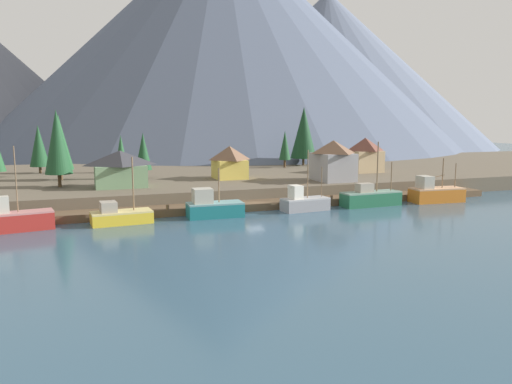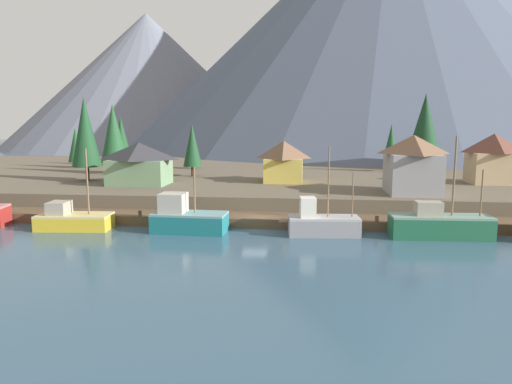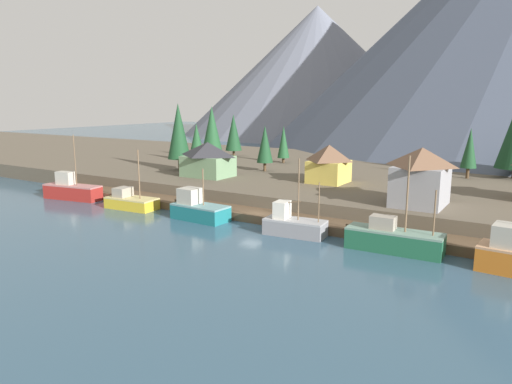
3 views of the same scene
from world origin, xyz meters
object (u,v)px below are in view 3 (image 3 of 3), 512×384
object	(u,v)px
conifer_back_left	(283,142)
fishing_boat_yellow	(131,201)
conifer_near_right	(233,133)
fishing_boat_teal	(198,209)
fishing_boat_green	(393,239)
conifer_near_left	(197,138)
conifer_back_right	(470,148)
fishing_boat_grey	(293,225)
conifer_mid_left	(179,131)
house_grey	(421,176)
conifer_far_left	(212,131)
house_green	(208,159)
house_yellow	(329,163)
conifer_mid_right	(265,144)
fishing_boat_red	(72,190)

from	to	relation	value
conifer_back_left	fishing_boat_yellow	bearing A→B (deg)	-95.36
fishing_boat_yellow	conifer_near_right	bearing A→B (deg)	101.09
fishing_boat_teal	fishing_boat_green	size ratio (longest dim) A/B	0.78
conifer_near_left	conifer_back_left	bearing A→B (deg)	1.16
conifer_back_left	conifer_back_right	distance (m)	33.60
fishing_boat_grey	conifer_near_right	xyz separation A→B (m)	(-35.98, 40.50, 6.52)
fishing_boat_grey	conifer_mid_left	world-z (taller)	conifer_mid_left
fishing_boat_green	conifer_near_right	distance (m)	62.15
fishing_boat_teal	conifer_back_left	distance (m)	37.78
fishing_boat_yellow	house_grey	size ratio (longest dim) A/B	1.15
fishing_boat_teal	fishing_boat_yellow	bearing A→B (deg)	-177.11
fishing_boat_grey	conifer_far_left	size ratio (longest dim) A/B	0.77
fishing_boat_grey	house_green	bearing A→B (deg)	141.77
fishing_boat_grey	house_grey	xyz separation A→B (m)	(10.57, 11.06, 4.76)
fishing_boat_grey	conifer_back_right	bearing A→B (deg)	65.37
conifer_near_right	conifer_back_left	size ratio (longest dim) A/B	1.26
fishing_boat_teal	conifer_mid_left	size ratio (longest dim) A/B	0.63
fishing_boat_teal	house_grey	xyz separation A→B (m)	(23.66, 11.14, 4.59)
house_green	house_yellow	size ratio (longest dim) A/B	1.33
fishing_boat_green	house_yellow	size ratio (longest dim) A/B	1.61
fishing_boat_green	conifer_mid_left	xyz separation A→B (m)	(-42.77, 17.96, 8.05)
house_green	conifer_near_left	bearing A→B (deg)	132.75
house_grey	fishing_boat_grey	bearing A→B (deg)	-133.69
conifer_back_left	conifer_back_right	xyz separation A→B (m)	(33.56, -1.34, 0.62)
house_yellow	conifer_back_right	size ratio (longest dim) A/B	0.75
fishing_boat_green	house_grey	bearing A→B (deg)	89.35
house_yellow	conifer_mid_right	size ratio (longest dim) A/B	0.74
conifer_mid_left	conifer_back_right	bearing A→B (deg)	21.02
fishing_boat_yellow	conifer_near_right	distance (m)	42.75
fishing_boat_grey	conifer_near_left	world-z (taller)	conifer_near_left
fishing_boat_teal	conifer_near_left	world-z (taller)	conifer_near_left
fishing_boat_red	conifer_mid_left	distance (m)	20.72
conifer_back_right	house_grey	bearing A→B (deg)	-94.02
conifer_far_left	fishing_boat_teal	bearing A→B (deg)	-55.70
fishing_boat_red	fishing_boat_green	bearing A→B (deg)	-8.88
conifer_near_right	conifer_mid_right	xyz separation A→B (m)	(17.39, -15.63, -0.52)
house_grey	conifer_far_left	bearing A→B (deg)	158.81
conifer_mid_left	house_grey	bearing A→B (deg)	-9.40
house_grey	conifer_mid_left	world-z (taller)	conifer_mid_left
conifer_mid_right	fishing_boat_green	bearing A→B (deg)	-40.06
house_green	conifer_back_right	distance (m)	40.84
house_green	conifer_back_right	xyz separation A→B (m)	(35.54, 20.04, 1.89)
house_yellow	fishing_boat_red	bearing A→B (deg)	-147.75
fishing_boat_grey	conifer_mid_left	size ratio (longest dim) A/B	0.73
house_grey	conifer_far_left	world-z (taller)	conifer_far_left
fishing_boat_grey	conifer_mid_left	distance (m)	37.59
fishing_boat_green	conifer_mid_right	xyz separation A→B (m)	(-29.42, 24.73, 5.95)
fishing_boat_red	house_yellow	size ratio (longest dim) A/B	1.65
fishing_boat_yellow	conifer_far_left	world-z (taller)	conifer_far_left
fishing_boat_green	fishing_boat_teal	bearing A→B (deg)	178.48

